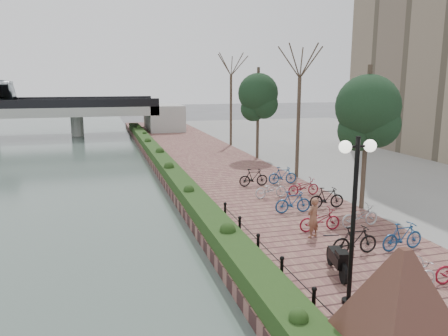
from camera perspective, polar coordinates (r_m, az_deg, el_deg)
name	(u,v)px	position (r m, az deg, el deg)	size (l,w,h in m)	color
promenade	(227,179)	(27.29, 0.45, -1.49)	(8.00, 75.00, 0.50)	brown
inland_pavement	(439,166)	(35.23, 26.28, 0.25)	(24.00, 75.00, 0.50)	gray
hedge	(167,166)	(28.86, -7.45, 0.23)	(1.10, 56.00, 0.60)	#1D3A15
chain_fence	(296,285)	(12.43, 9.44, -14.87)	(0.10, 14.10, 0.70)	black
granite_monument	(400,308)	(9.93, 22.05, -16.56)	(4.92, 4.92, 2.56)	#43261D
lamppost	(355,184)	(11.47, 16.80, -2.04)	(1.02, 0.32, 4.46)	black
motorcycle	(337,258)	(13.98, 14.56, -11.29)	(0.51, 1.64, 1.03)	black
pedestrian	(313,218)	(16.78, 11.56, -6.39)	(0.56, 0.37, 1.53)	brown
bicycle_parking	(325,209)	(19.07, 13.05, -5.21)	(2.40, 14.69, 1.00)	#BCBCC1
street_trees	(325,131)	(23.84, 13.09, 4.72)	(3.20, 37.12, 6.80)	#35291F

